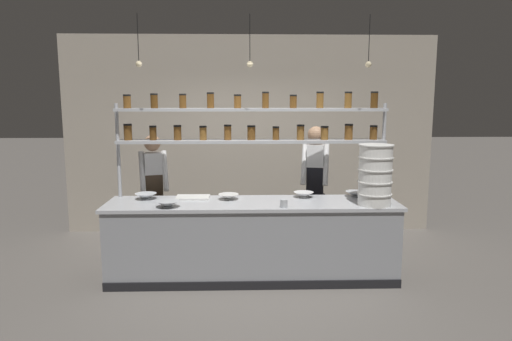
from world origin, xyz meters
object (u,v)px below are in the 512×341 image
object	(u,v)px
spice_shelf_unit	(252,128)
serving_cup_front	(284,204)
chef_left	(154,189)
prep_bowl_center_back	(304,195)
cutting_board	(193,197)
prep_bowl_near_left	(229,197)
prep_bowl_center_front	(355,194)
container_stack	(375,175)
prep_bowl_near_right	(168,204)
prep_bowl_far_left	(146,196)
chef_center	(315,181)

from	to	relation	value
spice_shelf_unit	serving_cup_front	world-z (taller)	spice_shelf_unit
chef_left	prep_bowl_center_back	world-z (taller)	chef_left
cutting_board	prep_bowl_near_left	size ratio (longest dim) A/B	1.65
chef_left	prep_bowl_near_left	size ratio (longest dim) A/B	6.79
prep_bowl_center_front	prep_bowl_near_left	bearing A→B (deg)	-175.65
container_stack	prep_bowl_center_back	bearing A→B (deg)	149.79
container_stack	prep_bowl_center_front	size ratio (longest dim) A/B	2.86
spice_shelf_unit	cutting_board	bearing A→B (deg)	-170.71
prep_bowl_near_right	prep_bowl_far_left	size ratio (longest dim) A/B	1.03
chef_left	cutting_board	distance (m)	0.74
chef_left	chef_center	size ratio (longest dim) A/B	0.94
prep_bowl_center_back	cutting_board	bearing A→B (deg)	-179.23
spice_shelf_unit	chef_center	world-z (taller)	spice_shelf_unit
cutting_board	prep_bowl_center_back	distance (m)	1.34
spice_shelf_unit	serving_cup_front	distance (m)	1.06
container_stack	prep_bowl_near_right	distance (m)	2.33
prep_bowl_near_right	prep_bowl_far_left	distance (m)	0.54
spice_shelf_unit	serving_cup_front	size ratio (longest dim) A/B	35.04
spice_shelf_unit	prep_bowl_center_back	world-z (taller)	spice_shelf_unit
cutting_board	prep_bowl_center_front	bearing A→B (deg)	1.13
container_stack	serving_cup_front	bearing A→B (deg)	-174.76
chef_center	prep_bowl_far_left	xyz separation A→B (m)	(-2.13, -0.63, -0.06)
container_stack	prep_bowl_center_back	world-z (taller)	container_stack
container_stack	prep_bowl_far_left	size ratio (longest dim) A/B	2.68
serving_cup_front	prep_bowl_near_left	bearing A→B (deg)	145.38
chef_center	prep_bowl_center_back	distance (m)	0.63
chef_left	container_stack	bearing A→B (deg)	-34.86
chef_center	prep_bowl_near_left	size ratio (longest dim) A/B	7.20
chef_left	prep_bowl_far_left	bearing A→B (deg)	-105.80
spice_shelf_unit	prep_bowl_near_left	bearing A→B (deg)	-145.69
spice_shelf_unit	chef_center	distance (m)	1.23
prep_bowl_center_front	chef_center	bearing A→B (deg)	125.91
container_stack	prep_bowl_far_left	world-z (taller)	container_stack
chef_left	prep_bowl_near_right	xyz separation A→B (m)	(0.33, -0.94, 0.01)
prep_bowl_center_back	prep_bowl_far_left	size ratio (longest dim) A/B	0.94
chef_left	prep_bowl_center_back	size ratio (longest dim) A/B	6.82
chef_center	prep_bowl_center_front	world-z (taller)	chef_center
chef_center	prep_bowl_near_left	world-z (taller)	chef_center
spice_shelf_unit	prep_bowl_center_front	bearing A→B (deg)	-3.58
prep_bowl_near_left	prep_bowl_center_front	xyz separation A→B (m)	(1.55, 0.12, -0.00)
serving_cup_front	chef_center	bearing A→B (deg)	65.01
chef_center	serving_cup_front	world-z (taller)	chef_center
chef_left	spice_shelf_unit	bearing A→B (deg)	-32.18
serving_cup_front	spice_shelf_unit	bearing A→B (deg)	118.01
cutting_board	prep_bowl_center_front	distance (m)	1.98
container_stack	serving_cup_front	xyz separation A→B (m)	(-1.03, -0.09, -0.30)
spice_shelf_unit	prep_bowl_far_left	world-z (taller)	spice_shelf_unit
prep_bowl_near_left	serving_cup_front	xyz separation A→B (m)	(0.62, -0.43, 0.01)
prep_bowl_near_right	serving_cup_front	xyz separation A→B (m)	(1.28, -0.05, 0.01)
prep_bowl_center_front	spice_shelf_unit	bearing A→B (deg)	176.42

